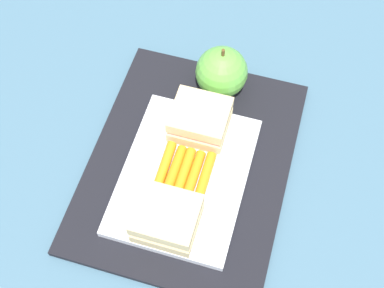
% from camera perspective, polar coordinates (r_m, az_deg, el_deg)
% --- Properties ---
extents(ground_plane, '(2.40, 2.40, 0.00)m').
position_cam_1_polar(ground_plane, '(0.75, -0.27, -2.38)').
color(ground_plane, '#42667A').
extents(lunchbag_mat, '(0.36, 0.28, 0.01)m').
position_cam_1_polar(lunchbag_mat, '(0.75, -0.27, -2.21)').
color(lunchbag_mat, black).
rests_on(lunchbag_mat, ground_plane).
extents(food_tray, '(0.23, 0.17, 0.01)m').
position_cam_1_polar(food_tray, '(0.73, -0.83, -3.47)').
color(food_tray, white).
rests_on(food_tray, lunchbag_mat).
extents(sandwich_half_left, '(0.07, 0.08, 0.04)m').
position_cam_1_polar(sandwich_half_left, '(0.67, -2.78, -8.11)').
color(sandwich_half_left, '#DBC189').
rests_on(sandwich_half_left, food_tray).
extents(sandwich_half_right, '(0.07, 0.08, 0.04)m').
position_cam_1_polar(sandwich_half_right, '(0.74, 0.88, 2.68)').
color(sandwich_half_right, '#DBC189').
rests_on(sandwich_half_right, food_tray).
extents(carrot_sticks_bundle, '(0.08, 0.07, 0.02)m').
position_cam_1_polar(carrot_sticks_bundle, '(0.72, -0.86, -3.09)').
color(carrot_sticks_bundle, orange).
rests_on(carrot_sticks_bundle, food_tray).
extents(apple, '(0.08, 0.08, 0.09)m').
position_cam_1_polar(apple, '(0.79, 3.25, 7.85)').
color(apple, '#66B742').
rests_on(apple, lunchbag_mat).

